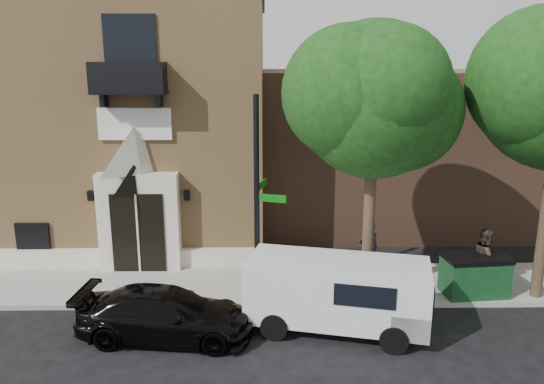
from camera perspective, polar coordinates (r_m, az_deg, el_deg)
The scene contains 13 objects.
ground at distance 15.69m, azimuth -12.32°, elevation -12.25°, with size 120.00×120.00×0.00m, color black.
sidewalk at distance 16.83m, azimuth -7.94°, elevation -9.87°, with size 42.00×3.00×0.15m, color gray.
church at distance 22.65m, azimuth -16.48°, elevation 7.87°, with size 12.20×11.01×9.30m.
neighbour_building at distance 24.71m, azimuth 20.45°, elevation 4.68°, with size 18.00×8.00×6.40m, color brown.
street_tree_left at distance 14.44m, azimuth 11.14°, elevation 9.83°, with size 4.97×4.38×7.77m.
black_sedan at distance 13.95m, azimuth -11.39°, elevation -12.75°, with size 1.80×4.42×1.28m, color black.
cargo_van at distance 13.98m, azimuth 7.74°, elevation -10.67°, with size 4.90×2.84×1.88m.
street_sign at distance 14.72m, azimuth -1.56°, elevation -0.83°, with size 0.89×1.09×5.83m.
fire_hydrant at distance 15.97m, azimuth 9.48°, elevation -9.62°, with size 0.41×0.33×0.72m.
dumpster at distance 16.74m, azimuth 20.97°, elevation -8.32°, with size 1.93×1.22×1.20m.
planter at distance 18.16m, azimuth -14.44°, elevation -6.91°, with size 0.63×0.55×0.70m, color #3B6E2B.
pedestrian_near at distance 17.04m, azimuth 10.29°, elevation -6.08°, with size 0.67×0.44×1.83m, color black.
pedestrian_far at distance 17.09m, azimuth 22.01°, elevation -6.71°, with size 0.93×0.72×1.91m, color #322922.
Camera 1 is at (3.08, -13.75, 6.89)m, focal length 35.00 mm.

